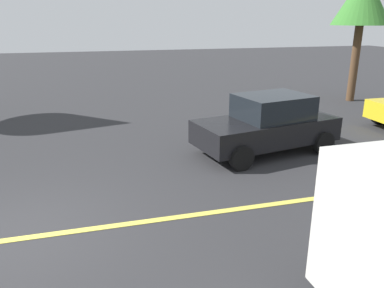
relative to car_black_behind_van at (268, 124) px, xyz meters
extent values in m
plane|color=#2D2D30|center=(-6.24, -3.04, -0.81)|extent=(80.00, 80.00, 0.00)
cube|color=#E0D14C|center=(-3.24, -3.04, -0.81)|extent=(28.00, 0.16, 0.01)
cylinder|color=black|center=(-1.40, -5.68, -0.43)|extent=(0.76, 0.27, 0.76)
cube|color=black|center=(-0.06, -0.01, -0.17)|extent=(4.25, 2.44, 0.65)
cube|color=black|center=(0.14, 0.03, 0.49)|extent=(2.17, 1.85, 0.65)
cylinder|color=black|center=(-1.23, -1.11, -0.49)|extent=(0.67, 0.34, 0.64)
cylinder|color=black|center=(-1.55, 0.58, -0.49)|extent=(0.67, 0.34, 0.64)
cylinder|color=black|center=(1.44, -0.60, -0.49)|extent=(0.67, 0.34, 0.64)
cylinder|color=black|center=(1.12, 1.09, -0.49)|extent=(0.67, 0.34, 0.64)
cylinder|color=black|center=(5.27, 1.68, -0.49)|extent=(0.64, 0.22, 0.64)
cylinder|color=#513823|center=(6.92, 5.49, 0.86)|extent=(0.35, 0.35, 3.34)
camera|label=1|loc=(-4.80, -9.38, 2.82)|focal=35.71mm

